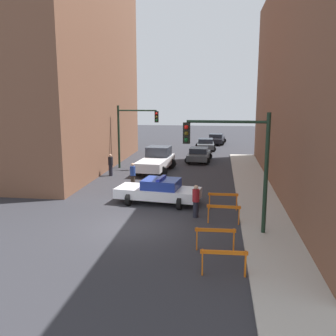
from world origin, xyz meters
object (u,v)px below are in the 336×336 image
(barrier_corner, at_px, (223,198))
(pedestrian_corner, at_px, (111,165))
(police_car, at_px, (159,191))
(barrier_mid, at_px, (215,235))
(barrier_front, at_px, (224,258))
(parked_car_mid, at_px, (205,144))
(traffic_light_far, at_px, (131,128))
(pedestrian_crossing, at_px, (133,175))
(parked_car_near, at_px, (199,154))
(parked_car_far, at_px, (216,139))
(traffic_light_near, at_px, (239,155))
(barrier_back, at_px, (224,211))
(white_truck, at_px, (156,160))
(pedestrian_sidewalk, at_px, (196,201))

(barrier_corner, bearing_deg, pedestrian_corner, 138.23)
(police_car, bearing_deg, pedestrian_corner, 42.96)
(barrier_mid, bearing_deg, barrier_front, -81.43)
(parked_car_mid, bearing_deg, pedestrian_corner, -116.97)
(traffic_light_far, relative_size, pedestrian_crossing, 3.13)
(barrier_front, xyz_separation_m, barrier_corner, (0.02, 7.55, 0.00))
(parked_car_near, relative_size, barrier_front, 2.74)
(parked_car_far, bearing_deg, traffic_light_near, -82.21)
(pedestrian_corner, bearing_deg, traffic_light_far, -54.26)
(barrier_front, bearing_deg, pedestrian_crossing, 116.74)
(parked_car_mid, height_order, barrier_back, parked_car_mid)
(police_car, height_order, barrier_back, police_car)
(traffic_light_far, height_order, barrier_corner, traffic_light_far)
(traffic_light_far, distance_m, barrier_back, 15.18)
(police_car, distance_m, white_truck, 9.09)
(police_car, xyz_separation_m, parked_car_near, (1.47, 13.88, -0.05))
(parked_car_mid, height_order, barrier_front, parked_car_mid)
(pedestrian_crossing, distance_m, pedestrian_sidewalk, 7.17)
(parked_car_mid, bearing_deg, traffic_light_near, -87.44)
(traffic_light_near, bearing_deg, police_car, 134.34)
(traffic_light_far, xyz_separation_m, pedestrian_crossing, (1.61, -6.60, -2.54))
(white_truck, bearing_deg, barrier_front, -68.29)
(barrier_corner, bearing_deg, parked_car_mid, 94.68)
(parked_car_near, xyz_separation_m, barrier_back, (2.12, -16.84, -0.06))
(police_car, xyz_separation_m, barrier_back, (3.60, -2.96, -0.11))
(police_car, relative_size, barrier_back, 3.06)
(pedestrian_crossing, relative_size, barrier_back, 1.04)
(police_car, relative_size, parked_car_mid, 1.12)
(pedestrian_crossing, bearing_deg, traffic_light_near, -87.69)
(barrier_mid, bearing_deg, police_car, 117.76)
(barrier_back, bearing_deg, white_truck, 113.85)
(parked_car_far, xyz_separation_m, pedestrian_sidewalk, (-0.68, -29.06, 0.19))
(parked_car_mid, relative_size, barrier_back, 2.74)
(traffic_light_near, bearing_deg, white_truck, 113.77)
(traffic_light_near, height_order, parked_car_far, traffic_light_near)
(traffic_light_near, relative_size, pedestrian_sidewalk, 3.13)
(traffic_light_far, xyz_separation_m, barrier_corner, (7.48, -10.66, -2.78))
(pedestrian_sidewalk, distance_m, barrier_mid, 4.10)
(traffic_light_near, xyz_separation_m, barrier_back, (-0.54, 1.28, -2.91))
(police_car, xyz_separation_m, pedestrian_crossing, (-2.28, 3.35, 0.14))
(police_car, xyz_separation_m, barrier_corner, (3.59, -0.71, -0.11))
(barrier_front, height_order, barrier_back, same)
(traffic_light_far, height_order, parked_car_near, traffic_light_far)
(traffic_light_near, xyz_separation_m, parked_car_far, (-1.23, 31.08, -2.86))
(pedestrian_corner, xyz_separation_m, barrier_back, (8.41, -9.75, -0.24))
(pedestrian_crossing, xyz_separation_m, barrier_front, (5.85, -11.61, -0.24))
(parked_car_near, height_order, barrier_front, parked_car_near)
(pedestrian_corner, bearing_deg, police_car, 177.20)
(pedestrian_crossing, height_order, barrier_corner, pedestrian_crossing)
(pedestrian_corner, bearing_deg, parked_car_far, -59.17)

